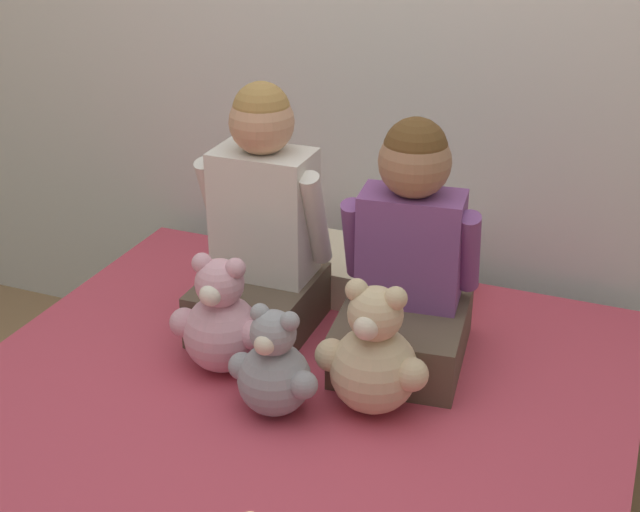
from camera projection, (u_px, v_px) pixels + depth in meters
child_on_left at (262, 230)px, 2.37m from camera, size 0.35×0.35×0.68m
child_on_right at (408, 265)px, 2.24m from camera, size 0.36×0.42×0.63m
teddy_bear_held_by_left_child at (221, 322)px, 2.23m from camera, size 0.26×0.20×0.32m
teddy_bear_held_by_right_child at (374, 358)px, 2.07m from camera, size 0.28×0.21×0.33m
teddy_bear_between_children at (276, 369)px, 2.06m from camera, size 0.23×0.17×0.28m
pillow_at_headboard at (367, 274)px, 2.64m from camera, size 0.56×0.30×0.11m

